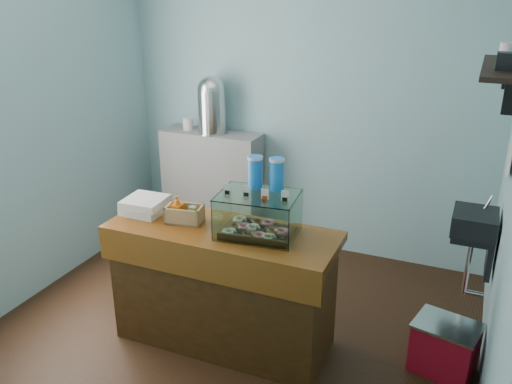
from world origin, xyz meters
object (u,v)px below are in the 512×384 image
at_px(coffee_urn, 212,103).
at_px(red_cooler, 445,347).
at_px(display_case, 259,211).
at_px(counter, 223,286).

bearing_deg(coffee_urn, red_cooler, -28.28).
distance_m(coffee_urn, red_cooler, 2.96).
bearing_deg(display_case, counter, -173.77).
xyz_separation_m(counter, display_case, (0.25, 0.05, 0.60)).
xyz_separation_m(display_case, coffee_urn, (-1.12, 1.51, 0.33)).
height_order(counter, coffee_urn, coffee_urn).
bearing_deg(red_cooler, coffee_urn, 164.89).
xyz_separation_m(display_case, red_cooler, (1.26, 0.23, -0.87)).
bearing_deg(coffee_urn, counter, -60.88).
bearing_deg(red_cooler, counter, -156.17).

